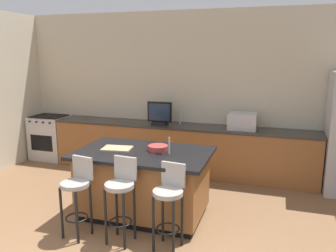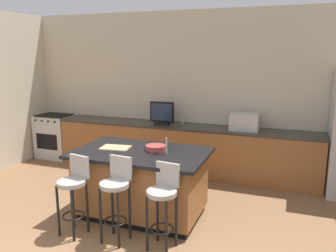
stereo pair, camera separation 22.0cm
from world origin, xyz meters
name	(u,v)px [view 2 (the right image)]	position (x,y,z in m)	size (l,w,h in m)	color
wall_back	(192,92)	(0.00, 4.15, 1.48)	(7.16, 0.12, 2.97)	beige
counter_back	(181,149)	(-0.08, 3.77, 0.45)	(4.91, 0.62, 0.90)	brown
kitchen_island	(141,182)	(-0.06, 1.94, 0.47)	(1.79, 1.13, 0.91)	black
range_oven	(56,136)	(-2.91, 3.76, 0.46)	(0.73, 0.63, 0.92)	#B7BABF
microwave	(245,122)	(1.05, 3.77, 1.05)	(0.48, 0.36, 0.29)	#B7BABF
tv_monitor	(162,114)	(-0.45, 3.71, 1.10)	(0.46, 0.16, 0.42)	black
sink_faucet_back	(183,118)	(-0.09, 3.87, 1.02)	(0.02, 0.02, 0.24)	#B2B2B7
sink_faucet_island	(166,146)	(0.31, 1.94, 1.02)	(0.02, 0.02, 0.22)	#B2B2B7
bar_stool_left	(74,189)	(-0.62, 1.19, 0.59)	(0.34, 0.36, 0.98)	gray
bar_stool_center	(116,191)	(-0.06, 1.23, 0.61)	(0.34, 0.35, 1.01)	gray
bar_stool_right	(163,199)	(0.52, 1.27, 0.60)	(0.34, 0.35, 0.99)	gray
fruit_bowl	(156,148)	(0.11, 2.05, 0.95)	(0.27, 0.27, 0.07)	#993833
cell_phone	(155,153)	(0.16, 1.93, 0.92)	(0.07, 0.15, 0.01)	black
cutting_board	(116,148)	(-0.44, 1.94, 0.92)	(0.39, 0.27, 0.02)	tan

